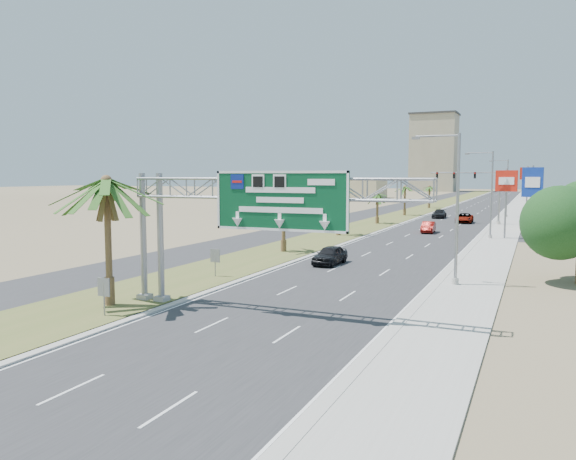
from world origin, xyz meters
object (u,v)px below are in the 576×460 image
Objects in this scene: car_left_lane at (330,255)px; pole_sign_blue at (532,186)px; car_right_lane at (464,218)px; palm_near at (106,182)px; car_far at (439,214)px; sign_gantry at (256,199)px; signal_mast at (485,192)px; car_mid_lane at (428,227)px; pole_sign_red_near at (506,184)px; pole_sign_red_far at (528,178)px.

pole_sign_blue reaches higher than car_left_lane.
palm_near is at bearing -102.23° from car_right_lane.
palm_near reaches higher than car_far.
sign_gantry is at bearing -109.55° from pole_sign_blue.
signal_mast is at bearing 84.26° from sign_gantry.
car_left_lane is 54.78m from car_far.
pole_sign_blue is at bearing -43.63° from car_mid_lane.
car_right_lane is at bearing 87.05° from sign_gantry.
pole_sign_red_near is (9.22, -3.28, 5.54)m from car_mid_lane.
pole_sign_red_near is 22.50m from pole_sign_red_far.
car_mid_lane is 0.50× the size of pole_sign_red_far.
car_mid_lane is 22.96m from pole_sign_red_far.
sign_gantry is 1.93× the size of pole_sign_red_far.
car_left_lane is 0.52× the size of pole_sign_red_far.
pole_sign_red_near reaches higher than car_mid_lane.
car_far is (-5.08, 8.44, -0.01)m from car_right_lane.
signal_mast reaches higher than car_left_lane.
car_right_lane is 10.77m from pole_sign_red_far.
sign_gantry is 2.08× the size of pole_sign_red_near.
pole_sign_red_near is (12.06, 25.82, 5.49)m from car_left_lane.
pole_sign_blue is at bearing -75.70° from signal_mast.
palm_near reaches higher than sign_gantry.
signal_mast reaches higher than sign_gantry.
pole_sign_red_near is at bearing 66.95° from car_left_lane.
pole_sign_red_far is at bearing 91.78° from pole_sign_blue.
car_left_lane is at bearing -91.36° from car_far.
pole_sign_red_near is at bearing 112.42° from pole_sign_blue.
pole_sign_blue is (6.60, -25.90, 1.37)m from signal_mast.
car_left_lane is at bearing -100.37° from signal_mast.
car_left_lane is (-8.23, -44.99, -4.09)m from signal_mast.
signal_mast reaches higher than car_mid_lane.
car_left_lane is 46.64m from car_right_lane.
pole_sign_red_near is at bearing -94.77° from pole_sign_red_far.
car_mid_lane is 0.81× the size of car_right_lane.
car_far is at bearing 91.79° from car_left_lane.
pole_sign_blue is (12.84, 36.15, 0.16)m from sign_gantry.
pole_sign_red_far reaches higher than palm_near.
signal_mast is at bearing 67.44° from car_mid_lane.
pole_sign_red_far reaches higher than pole_sign_blue.
car_mid_lane is at bearing 88.96° from sign_gantry.
car_right_lane is 0.64× the size of pole_sign_blue.
pole_sign_red_far reaches higher than sign_gantry.
car_far is (-8.04, 9.79, -4.12)m from signal_mast.
pole_sign_red_near is at bearing -74.02° from car_right_lane.
pole_sign_red_far is (5.70, 3.24, 2.01)m from signal_mast.
palm_near reaches higher than pole_sign_blue.
pole_sign_blue reaches higher than signal_mast.
palm_near reaches higher than car_left_lane.
car_right_lane is (3.27, 63.40, -5.32)m from sign_gantry.
palm_near is 74.29m from car_far.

